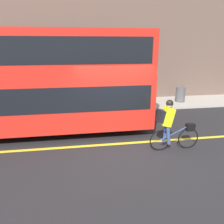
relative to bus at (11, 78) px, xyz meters
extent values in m
plane|color=#232326|center=(3.40, -1.57, -2.01)|extent=(80.00, 80.00, 0.00)
cube|color=yellow|center=(3.40, -1.54, -2.01)|extent=(50.00, 0.14, 0.01)
cube|color=#A8A399|center=(3.40, 3.11, -1.96)|extent=(60.00, 2.30, 0.10)
cube|color=brown|center=(3.40, 4.42, 1.66)|extent=(60.00, 0.30, 7.34)
cylinder|color=black|center=(2.96, 0.00, -1.47)|extent=(1.10, 0.30, 1.10)
cube|color=red|center=(0.00, 0.00, -0.77)|extent=(9.56, 2.56, 1.84)
cube|color=black|center=(0.00, 0.00, -0.55)|extent=(9.18, 2.58, 0.81)
cube|color=red|center=(0.00, 0.00, 0.86)|extent=(9.56, 2.46, 1.43)
cube|color=black|center=(0.00, 0.00, 0.94)|extent=(9.18, 2.48, 0.80)
torus|color=black|center=(5.55, -2.18, -1.68)|extent=(0.66, 0.04, 0.66)
torus|color=black|center=(4.64, -2.18, -1.68)|extent=(0.66, 0.04, 0.66)
cylinder|color=#2D4C8C|center=(5.09, -2.18, -1.47)|extent=(0.93, 0.03, 0.45)
cylinder|color=#2D4C8C|center=(4.75, -2.18, -1.44)|extent=(0.03, 0.03, 0.49)
cube|color=black|center=(5.58, -2.18, -1.31)|extent=(0.26, 0.16, 0.22)
cube|color=#D8EA19|center=(4.81, -2.18, -0.92)|extent=(0.37, 0.32, 0.58)
cube|color=black|center=(4.61, -2.18, -0.90)|extent=(0.21, 0.26, 0.38)
cylinder|color=#384C7A|center=(4.85, -2.09, -1.49)|extent=(0.21, 0.11, 0.60)
cylinder|color=#384C7A|center=(4.85, -2.27, -1.49)|extent=(0.19, 0.11, 0.60)
sphere|color=tan|center=(4.85, -2.18, -0.57)|extent=(0.19, 0.19, 0.19)
sphere|color=black|center=(4.85, -2.18, -0.53)|extent=(0.21, 0.21, 0.21)
cylinder|color=#515156|center=(7.79, 3.00, -1.51)|extent=(0.51, 0.51, 0.81)
camera|label=1|loc=(2.23, -7.96, 1.10)|focal=35.00mm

